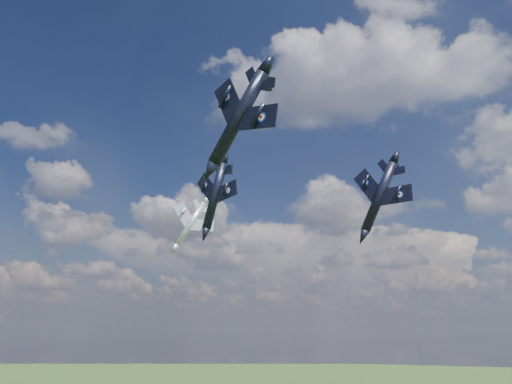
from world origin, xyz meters
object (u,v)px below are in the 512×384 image
at_px(jet_lead_navy, 215,195).
at_px(jet_high_navy, 379,196).
at_px(jet_right_navy, 238,118).
at_px(jet_left_silver, 191,224).

distance_m(jet_lead_navy, jet_high_navy, 28.04).
height_order(jet_lead_navy, jet_right_navy, jet_right_navy).
xyz_separation_m(jet_right_navy, jet_high_navy, (7.98, 37.98, 0.83)).
distance_m(jet_high_navy, jet_left_silver, 35.97).
bearing_deg(jet_lead_navy, jet_left_silver, 148.11).
height_order(jet_lead_navy, jet_left_silver, jet_left_silver).
relative_size(jet_right_navy, jet_left_silver, 1.06).
relative_size(jet_high_navy, jet_left_silver, 1.24).
relative_size(jet_right_navy, jet_high_navy, 0.86).
height_order(jet_high_navy, jet_left_silver, jet_high_navy).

